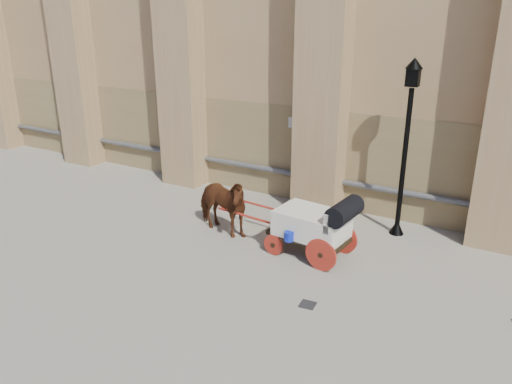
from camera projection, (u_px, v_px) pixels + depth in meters
The scene contains 5 objects.
ground at pixel (296, 266), 11.92m from camera, with size 90.00×90.00×0.00m, color gray.
horse at pixel (221, 204), 13.39m from camera, with size 0.91×1.99×1.68m, color brown.
carriage at pixel (316, 224), 12.12m from camera, with size 3.81×1.42×1.63m.
street_lamp at pixel (406, 145), 12.78m from camera, with size 0.44×0.44×4.68m.
drain_grate_near at pixel (308, 305), 10.38m from camera, with size 0.32×0.32×0.01m, color black.
Camera 1 is at (4.41, -9.62, 5.84)m, focal length 35.00 mm.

